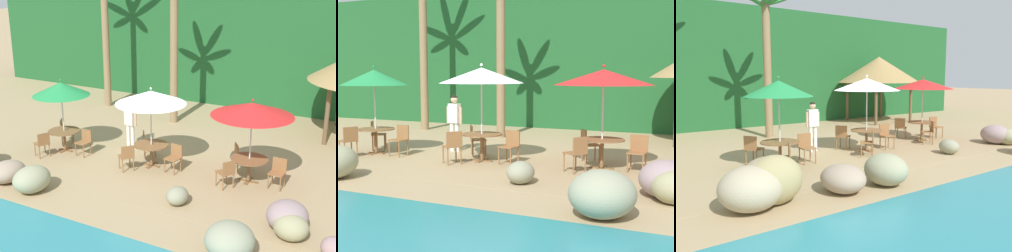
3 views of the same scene
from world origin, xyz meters
TOP-DOWN VIEW (x-y plane):
  - ground_plane at (0.00, 0.00)m, footprint 120.00×120.00m
  - terrace_deck at (0.00, 0.00)m, footprint 18.00×5.20m
  - foliage_backdrop at (0.00, 9.00)m, footprint 28.00×2.40m
  - rock_seawall at (-0.07, -2.96)m, footprint 17.10×3.27m
  - umbrella_green at (-3.17, -0.29)m, footprint 1.93×1.93m
  - dining_table_green at (-3.17, -0.29)m, footprint 1.10×1.10m
  - chair_green_seaward at (-2.32, -0.25)m, footprint 0.45×0.45m
  - chair_green_inland at (-3.72, 0.37)m, footprint 0.59×0.59m
  - chair_green_left at (-3.41, -1.11)m, footprint 0.56×0.55m
  - umbrella_white at (0.18, -0.01)m, footprint 2.23×2.23m
  - dining_table_white at (0.18, -0.01)m, footprint 1.10×1.10m
  - chair_white_seaward at (1.03, -0.05)m, footprint 0.48×0.49m
  - chair_white_inland at (-0.38, 0.64)m, footprint 0.59×0.59m
  - chair_white_left at (-0.28, -0.74)m, footprint 0.60×0.59m
  - umbrella_red at (3.32, 0.34)m, footprint 2.40×2.40m
  - dining_table_red at (3.32, 0.34)m, footprint 1.10×1.10m
  - chair_red_seaward at (4.18, 0.39)m, footprint 0.44×0.45m
  - chair_red_inland at (2.79, 1.00)m, footprint 0.59×0.58m
  - chair_red_left at (2.92, -0.41)m, footprint 0.59×0.59m
  - palm_tree_nearest at (-5.33, 5.31)m, footprint 3.47×3.19m
  - palm_tree_second at (-1.41, 4.49)m, footprint 2.74×2.65m
  - waiter_in_white at (-1.31, 1.05)m, footprint 0.52×0.23m

SIDE VIEW (x-z plane):
  - ground_plane at x=0.00m, z-range 0.00..0.00m
  - terrace_deck at x=0.00m, z-range 0.00..0.01m
  - rock_seawall at x=-0.07m, z-range -0.10..0.90m
  - chair_green_seaward at x=-2.32m, z-range 0.08..0.95m
  - chair_green_inland at x=-3.72m, z-range 0.08..0.95m
  - chair_green_left at x=-3.41m, z-range 0.08..0.95m
  - chair_white_seaward at x=1.03m, z-range 0.08..0.95m
  - chair_white_inland at x=-0.38m, z-range 0.08..0.95m
  - chair_white_left at x=-0.28m, z-range 0.08..0.95m
  - chair_red_seaward at x=4.18m, z-range 0.08..0.95m
  - chair_red_inland at x=2.79m, z-range 0.08..0.95m
  - chair_red_left at x=2.92m, z-range 0.08..0.95m
  - dining_table_green at x=-3.17m, z-range 0.24..0.98m
  - dining_table_white at x=0.18m, z-range 0.24..0.98m
  - dining_table_red at x=3.32m, z-range 0.24..0.98m
  - waiter_in_white at x=-1.31m, z-range 0.14..1.84m
  - umbrella_green at x=-3.17m, z-range 0.94..3.50m
  - umbrella_red at x=3.32m, z-range 0.97..3.52m
  - umbrella_white at x=0.18m, z-range 0.98..3.58m
  - foliage_backdrop at x=0.00m, z-range 0.00..6.00m
  - palm_tree_second at x=-1.41m, z-range 0.97..6.94m
  - palm_tree_nearest at x=-5.33m, z-range 1.17..8.35m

